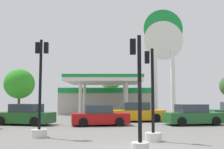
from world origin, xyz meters
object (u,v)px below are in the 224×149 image
Objects in this scene: traffic_signal_0 at (152,117)px; car_3 at (99,116)px; tree_0 at (19,84)px; car_0 at (24,115)px; station_pole_sign at (163,47)px; car_4 at (193,116)px; car_5 at (136,113)px; traffic_signal_1 at (40,107)px; tree_1 at (110,82)px; traffic_signal_2 at (139,115)px.

car_3 is at bearing 110.16° from traffic_signal_0.
car_3 is 24.61m from tree_0.
station_pole_sign is at bearing 43.09° from car_0.
car_3 is 0.67× the size of tree_0.
traffic_signal_0 reaches higher than car_0.
car_0 is 11.59m from traffic_signal_0.
car_5 is at bearing 141.29° from car_4.
traffic_signal_0 is (-4.38, -19.93, -7.20)m from station_pole_sign.
station_pole_sign reaches higher than tree_0.
traffic_signal_0 is 0.65× the size of tree_0.
tree_0 is at bearing 157.91° from station_pole_sign.
traffic_signal_1 is (-9.65, -6.69, 0.79)m from car_4.
tree_1 is (-6.40, 6.62, -3.81)m from station_pole_sign.
car_5 is at bearing 50.39° from car_3.
car_3 is 0.77× the size of tree_1.
tree_0 is 1.15× the size of tree_1.
car_3 is at bearing 100.29° from traffic_signal_2.
traffic_signal_2 is at bearing -64.37° from tree_0.
traffic_signal_2 reaches higher than car_0.
tree_1 reaches higher than traffic_signal_0.
station_pole_sign is at bearing 76.93° from traffic_signal_2.
car_5 is 11.09m from traffic_signal_0.
station_pole_sign reaches higher than traffic_signal_2.
car_4 is 0.80× the size of tree_1.
tree_1 is at bearing 82.25° from traffic_signal_1.
traffic_signal_0 is (-0.28, -11.08, 0.32)m from car_5.
tree_0 is (-15.67, 28.07, 3.17)m from traffic_signal_0.
tree_1 is at bearing 87.87° from car_3.
traffic_signal_2 is at bearing -79.71° from car_3.
car_3 is 4.72m from car_5.
tree_1 is at bearing 108.46° from car_4.
traffic_signal_1 is 0.76× the size of tree_0.
traffic_signal_2 is 34.30m from tree_0.
tree_0 is (-7.31, 20.05, 3.52)m from car_0.
car_0 is 9.16m from car_5.
station_pole_sign is 14.18m from car_4.
car_5 is (-3.91, 3.13, 0.05)m from car_4.
car_5 is 23.56m from tree_0.
traffic_signal_1 is 25.70m from tree_1.
traffic_signal_1 reaches higher than car_4.
traffic_signal_2 is at bearing -94.80° from car_5.
car_5 is (8.64, 3.07, 0.04)m from car_0.
tree_1 reaches higher than car_0.
car_3 is 0.88× the size of traffic_signal_1.
traffic_signal_0 is at bearing -60.83° from tree_0.
traffic_signal_2 reaches higher than car_5.
car_3 is at bearing -119.66° from station_pole_sign.
car_4 is at bearing -38.71° from car_5.
car_4 is at bearing 4.16° from car_3.
traffic_signal_1 is at bearing 167.01° from traffic_signal_0.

